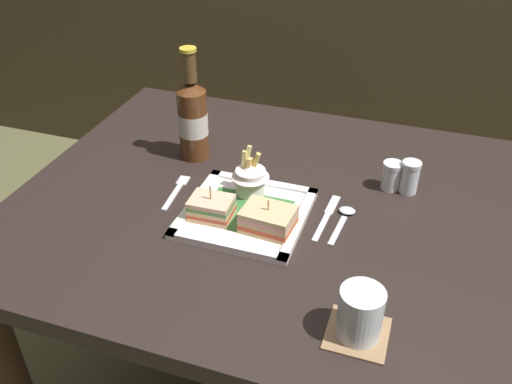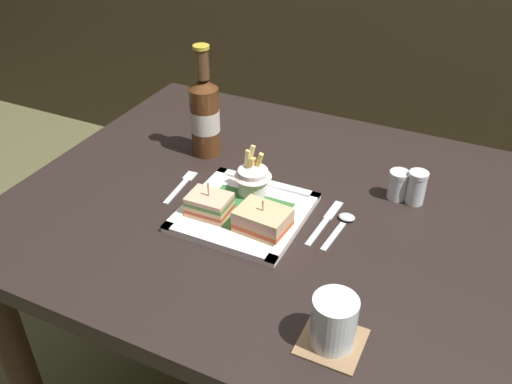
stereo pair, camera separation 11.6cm
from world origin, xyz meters
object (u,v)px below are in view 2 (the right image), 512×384
(water_glass, at_px, (334,324))
(salt_shaker, at_px, (398,186))
(fries_cup, at_px, (253,177))
(knife, at_px, (326,220))
(sandwich_half_left, at_px, (209,205))
(fork, at_px, (182,185))
(dining_table, at_px, (267,244))
(square_plate, at_px, (244,212))
(sandwich_half_right, at_px, (263,220))
(spoon, at_px, (343,222))
(pepper_shaker, at_px, (416,189))
(beer_bottle, at_px, (205,114))

(water_glass, height_order, salt_shaker, water_glass)
(fries_cup, relative_size, knife, 0.64)
(sandwich_half_left, height_order, fork, sandwich_half_left)
(dining_table, distance_m, sandwich_half_left, 0.21)
(water_glass, bearing_deg, square_plate, 138.77)
(square_plate, distance_m, sandwich_half_right, 0.08)
(dining_table, bearing_deg, water_glass, -50.74)
(spoon, bearing_deg, salt_shaker, 62.36)
(sandwich_half_right, xyz_separation_m, water_glass, (0.22, -0.21, 0.01))
(square_plate, xyz_separation_m, sandwich_half_right, (0.06, -0.04, 0.03))
(fork, relative_size, salt_shaker, 2.08)
(square_plate, distance_m, knife, 0.17)
(square_plate, xyz_separation_m, water_glass, (0.28, -0.25, 0.04))
(sandwich_half_left, distance_m, pepper_shaker, 0.45)
(dining_table, bearing_deg, sandwich_half_left, -126.71)
(water_glass, distance_m, pepper_shaker, 0.45)
(square_plate, height_order, sandwich_half_left, sandwich_half_left)
(knife, bearing_deg, water_glass, -68.68)
(sandwich_half_right, xyz_separation_m, fork, (-0.24, 0.08, -0.03))
(square_plate, height_order, pepper_shaker, pepper_shaker)
(dining_table, xyz_separation_m, fries_cup, (-0.04, -0.00, 0.18))
(dining_table, distance_m, sandwich_half_right, 0.20)
(fork, relative_size, knife, 0.82)
(fries_cup, xyz_separation_m, spoon, (0.21, -0.01, -0.05))
(sandwich_half_right, xyz_separation_m, salt_shaker, (0.21, 0.24, -0.00))
(square_plate, bearing_deg, sandwich_half_left, -147.93)
(spoon, bearing_deg, dining_table, 176.48)
(beer_bottle, xyz_separation_m, knife, (0.37, -0.14, -0.10))
(fork, distance_m, knife, 0.34)
(water_glass, xyz_separation_m, spoon, (-0.08, 0.31, -0.04))
(knife, bearing_deg, sandwich_half_left, -157.44)
(square_plate, relative_size, fork, 1.82)
(dining_table, xyz_separation_m, sandwich_half_left, (-0.08, -0.11, 0.16))
(knife, height_order, spoon, spoon)
(water_glass, relative_size, fork, 0.65)
(square_plate, distance_m, spoon, 0.21)
(fries_cup, xyz_separation_m, knife, (0.18, -0.02, -0.05))
(pepper_shaker, bearing_deg, fries_cup, -158.03)
(dining_table, xyz_separation_m, square_plate, (-0.02, -0.07, 0.13))
(sandwich_half_right, relative_size, fork, 0.78)
(sandwich_half_right, distance_m, pepper_shaker, 0.35)
(sandwich_half_left, height_order, knife, sandwich_half_left)
(fries_cup, bearing_deg, salt_shaker, 24.63)
(fork, bearing_deg, salt_shaker, 19.97)
(dining_table, relative_size, beer_bottle, 3.96)
(fries_cup, bearing_deg, spoon, -2.88)
(water_glass, bearing_deg, fork, 148.22)
(salt_shaker, bearing_deg, pepper_shaker, 0.00)
(fork, bearing_deg, sandwich_half_right, -17.87)
(sandwich_half_left, height_order, fries_cup, fries_cup)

